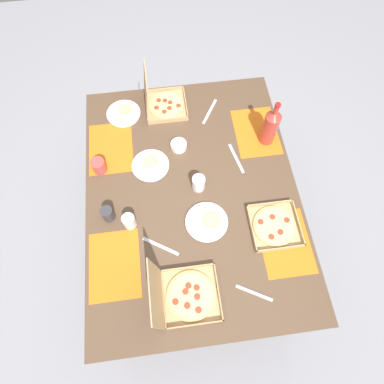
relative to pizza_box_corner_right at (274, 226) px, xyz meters
The scene contains 22 objects.
ground_plane 0.91m from the pizza_box_corner_right, 57.35° to the left, with size 6.00×6.00×0.00m, color gray.
dining_table 0.50m from the pizza_box_corner_right, 57.35° to the left, with size 1.59×1.20×0.76m.
placemat_near_left 0.10m from the pizza_box_corner_right, 158.55° to the right, with size 0.36×0.26×0.00m, color orange.
placemat_near_right 0.62m from the pizza_box_corner_right, ahead, with size 0.36×0.26×0.00m, color orange.
placemat_far_left 0.87m from the pizza_box_corner_right, 96.22° to the left, with size 0.36×0.26×0.00m, color orange.
placemat_far_right 1.06m from the pizza_box_corner_right, 54.16° to the left, with size 0.36×0.26×0.00m, color orange.
pizza_box_corner_right is the anchor object (origin of this frame).
pizza_box_corner_left 0.60m from the pizza_box_corner_right, 119.48° to the left, with size 0.28×0.31×0.31m.
pizza_box_center 1.03m from the pizza_box_corner_right, 30.34° to the left, with size 0.26×0.26×0.29m.
plate_near_right 1.16m from the pizza_box_corner_right, 41.68° to the left, with size 0.21×0.21×0.03m.
plate_near_left 0.78m from the pizza_box_corner_right, 53.67° to the left, with size 0.22×0.22×0.03m.
plate_far_left 0.36m from the pizza_box_corner_right, 78.55° to the left, with size 0.23×0.23×0.03m.
soda_bottle 0.58m from the pizza_box_corner_right, ahead, with size 0.09×0.09×0.32m.
cup_red 0.90m from the pizza_box_corner_right, 78.82° to the left, with size 0.07×0.07×0.09m, color #333338.
cup_dark 0.78m from the pizza_box_corner_right, 81.33° to the left, with size 0.07×0.07×0.09m, color silver.
cup_spare 1.04m from the pizza_box_corner_right, 62.65° to the left, with size 0.08×0.08×0.09m, color #BF4742.
cup_clear_left 0.47m from the pizza_box_corner_right, 52.00° to the left, with size 0.07×0.07×0.10m, color silver.
condiment_bowl 0.73m from the pizza_box_corner_right, 38.32° to the left, with size 0.10×0.10×0.04m, color white.
knife_by_near_right 0.84m from the pizza_box_corner_right, 15.46° to the left, with size 0.21×0.02×0.01m, color #B7B7BC.
fork_by_far_left 0.37m from the pizza_box_corner_right, 150.96° to the left, with size 0.19×0.02×0.01m, color #B7B7BC.
knife_by_near_left 0.62m from the pizza_box_corner_right, 92.61° to the left, with size 0.21×0.02×0.01m, color #B7B7BC.
knife_by_far_right 0.46m from the pizza_box_corner_right, 15.26° to the left, with size 0.21×0.02×0.01m, color #B7B7BC.
Camera 1 is at (-0.78, 0.10, 2.43)m, focal length 30.52 mm.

